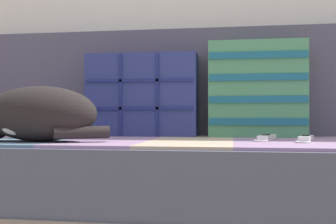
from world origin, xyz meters
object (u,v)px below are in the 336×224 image
Objects in this scene: sleeping_cat at (34,115)px; game_remote_near at (306,139)px; couch at (155,190)px; throw_pillow_striped at (257,89)px; game_remote_far at (266,138)px; throw_pillow_quilted at (142,95)px.

sleeping_cat is 2.30× the size of game_remote_near.
couch is 0.59m from throw_pillow_striped.
game_remote_near is (0.91, 0.16, -0.08)m from sleeping_cat.
sleeping_cat reaches higher than game_remote_near.
game_remote_near is at bearing -7.39° from couch.
throw_pillow_striped is at bearing 30.10° from sleeping_cat.
throw_pillow_striped is 1.97× the size of game_remote_far.
throw_pillow_quilted is 0.71m from game_remote_near.
throw_pillow_striped is 0.30m from game_remote_far.
throw_pillow_quilted reaches higher than game_remote_far.
sleeping_cat is at bearing -165.39° from game_remote_far.
couch is 3.94× the size of throw_pillow_quilted.
throw_pillow_striped is 0.37m from game_remote_near.
sleeping_cat is (-0.37, -0.23, 0.28)m from couch.
throw_pillow_striped reaches higher than couch.
sleeping_cat is 0.93m from game_remote_near.
couch is at bearing -65.34° from throw_pillow_quilted.
game_remote_far is at bearing 161.93° from game_remote_near.
couch is 4.74× the size of throw_pillow_striped.
couch is 0.44m from throw_pillow_quilted.
game_remote_near is 0.14m from game_remote_far.
throw_pillow_quilted is at bearing 154.82° from game_remote_far.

